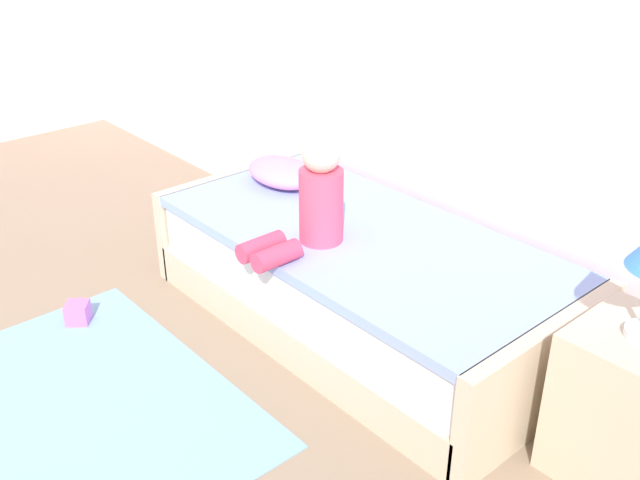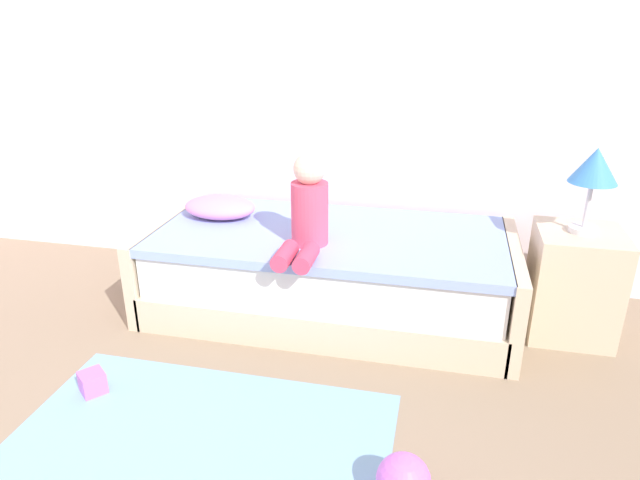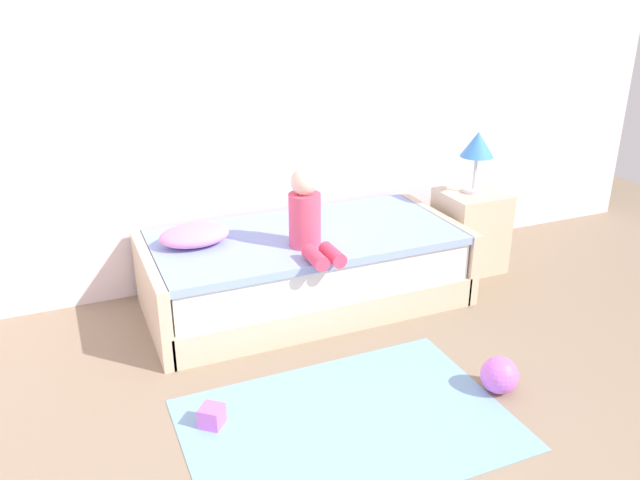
{
  "view_description": "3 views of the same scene",
  "coord_description": "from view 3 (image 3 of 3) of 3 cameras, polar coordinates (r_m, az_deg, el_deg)",
  "views": [
    {
      "loc": [
        2.46,
        -0.15,
        2.04
      ],
      "look_at": [
        0.29,
        1.75,
        0.55
      ],
      "focal_mm": 41.15,
      "sensor_mm": 36.0,
      "label": 1
    },
    {
      "loc": [
        0.91,
        -0.96,
        1.68
      ],
      "look_at": [
        0.29,
        1.75,
        0.55
      ],
      "focal_mm": 31.79,
      "sensor_mm": 36.0,
      "label": 2
    },
    {
      "loc": [
        -1.17,
        -1.65,
        2.07
      ],
      "look_at": [
        0.29,
        1.75,
        0.55
      ],
      "focal_mm": 36.12,
      "sensor_mm": 36.0,
      "label": 3
    }
  ],
  "objects": [
    {
      "name": "bed",
      "position": [
        4.33,
        -1.31,
        -2.57
      ],
      "size": [
        2.11,
        1.0,
        0.5
      ],
      "color": "beige",
      "rests_on": "ground"
    },
    {
      "name": "wall_rear",
      "position": [
        4.45,
        -8.03,
        14.13
      ],
      "size": [
        7.2,
        0.1,
        2.9
      ],
      "primitive_type": "cube",
      "color": "white",
      "rests_on": "ground"
    },
    {
      "name": "pillow",
      "position": [
        4.11,
        -11.06,
        0.42
      ],
      "size": [
        0.44,
        0.3,
        0.13
      ],
      "primitive_type": "ellipsoid",
      "color": "#EA8CC6",
      "rests_on": "bed"
    },
    {
      "name": "nightstand",
      "position": [
        4.96,
        13.11,
        0.85
      ],
      "size": [
        0.44,
        0.44,
        0.6
      ],
      "primitive_type": "cube",
      "color": "beige",
      "rests_on": "ground"
    },
    {
      "name": "table_lamp",
      "position": [
        4.77,
        13.77,
        7.97
      ],
      "size": [
        0.24,
        0.24,
        0.45
      ],
      "color": "silver",
      "rests_on": "nightstand"
    },
    {
      "name": "area_rug",
      "position": [
        3.33,
        2.5,
        -15.95
      ],
      "size": [
        1.6,
        1.1,
        0.01
      ],
      "primitive_type": "cube",
      "color": "#7AA8CC",
      "rests_on": "ground"
    },
    {
      "name": "toy_block",
      "position": [
        3.34,
        -9.57,
        -15.15
      ],
      "size": [
        0.15,
        0.15,
        0.11
      ],
      "primitive_type": "cube",
      "rotation": [
        0.0,
        0.0,
        0.88
      ],
      "color": "#CC66D8",
      "rests_on": "ground"
    },
    {
      "name": "toy_ball",
      "position": [
        3.63,
        15.61,
        -11.45
      ],
      "size": [
        0.2,
        0.2,
        0.2
      ],
      "primitive_type": "sphere",
      "color": "#CC66D8",
      "rests_on": "ground"
    },
    {
      "name": "child_figure",
      "position": [
        3.93,
        -1.1,
        2.04
      ],
      "size": [
        0.2,
        0.51,
        0.5
      ],
      "color": "#E04C6B",
      "rests_on": "bed"
    }
  ]
}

